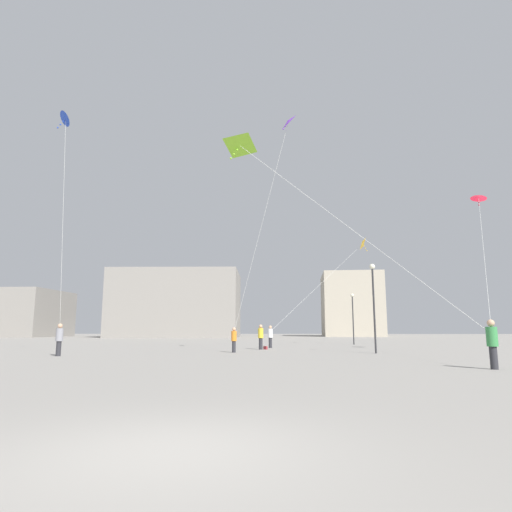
# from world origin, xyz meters

# --- Properties ---
(ground_plane) EXTENTS (300.00, 300.00, 0.00)m
(ground_plane) POSITION_xyz_m (0.00, 0.00, 0.00)
(ground_plane) COLOR gray
(person_in_yellow) EXTENTS (0.40, 0.40, 1.84)m
(person_in_yellow) POSITION_xyz_m (-0.15, 27.83, 1.01)
(person_in_yellow) COLOR #2D2D33
(person_in_yellow) RESTS_ON ground_plane
(person_in_orange) EXTENTS (0.35, 0.35, 1.61)m
(person_in_orange) POSITION_xyz_m (-1.68, 23.29, 0.88)
(person_in_orange) COLOR #2D2D33
(person_in_orange) RESTS_ON ground_plane
(person_in_green) EXTENTS (0.40, 0.40, 1.84)m
(person_in_green) POSITION_xyz_m (9.29, 11.69, 1.01)
(person_in_green) COLOR #2D2D33
(person_in_green) RESTS_ON ground_plane
(person_in_grey) EXTENTS (0.39, 0.39, 1.80)m
(person_in_grey) POSITION_xyz_m (-11.05, 18.85, 0.99)
(person_in_grey) COLOR #2D2D33
(person_in_grey) RESTS_ON ground_plane
(person_in_white) EXTENTS (0.39, 0.39, 1.80)m
(person_in_white) POSITION_xyz_m (0.49, 30.70, 0.98)
(person_in_white) COLOR #2D2D33
(person_in_white) RESTS_ON ground_plane
(kite_cobalt_diamond) EXTENTS (1.13, 1.14, 13.30)m
(kite_cobalt_diamond) POSITION_xyz_m (-11.60, 18.77, 13.97)
(kite_cobalt_diamond) COLOR blue
(kite_violet_diamond) EXTENTS (4.36, 2.51, 14.18)m
(kite_violet_diamond) POSITION_xyz_m (1.97, 21.55, 14.85)
(kite_violet_diamond) COLOR purple
(kite_amber_delta) EXTENTS (9.29, 6.88, 8.81)m
(kite_amber_delta) POSITION_xyz_m (9.15, 36.67, 9.48)
(kite_amber_delta) COLOR yellow
(kite_lime_delta) EXTENTS (10.53, 2.57, 8.86)m
(kite_lime_delta) POSITION_xyz_m (-0.27, 13.40, 9.64)
(kite_lime_delta) COLOR #8CD12D
(kite_crimson_diamond) EXTENTS (5.92, 12.35, 9.24)m
(kite_crimson_diamond) POSITION_xyz_m (14.53, 23.33, 10.01)
(kite_crimson_diamond) COLOR red
(building_left_hall) EXTENTS (20.14, 17.02, 9.53)m
(building_left_hall) POSITION_xyz_m (-55.00, 84.04, 4.77)
(building_left_hall) COLOR gray
(building_left_hall) RESTS_ON ground_plane
(building_centre_hall) EXTENTS (24.56, 17.18, 12.72)m
(building_centre_hall) POSITION_xyz_m (-19.00, 80.66, 6.36)
(building_centre_hall) COLOR gray
(building_centre_hall) RESTS_ON ground_plane
(building_right_hall) EXTENTS (13.18, 17.12, 13.73)m
(building_right_hall) POSITION_xyz_m (17.00, 94.77, 6.87)
(building_right_hall) COLOR #B2A893
(building_right_hall) RESTS_ON ground_plane
(lamppost_east) EXTENTS (0.36, 0.36, 5.62)m
(lamppost_east) POSITION_xyz_m (7.25, 22.71, 3.71)
(lamppost_east) COLOR #2D2D30
(lamppost_east) RESTS_ON ground_plane
(lamppost_west) EXTENTS (0.36, 0.36, 5.06)m
(lamppost_west) POSITION_xyz_m (8.58, 39.46, 3.39)
(lamppost_west) COLOR #2D2D30
(lamppost_west) RESTS_ON ground_plane
(handbag_beside_flyer) EXTENTS (0.32, 0.33, 0.24)m
(handbag_beside_flyer) POSITION_xyz_m (0.20, 27.93, 0.12)
(handbag_beside_flyer) COLOR maroon
(handbag_beside_flyer) RESTS_ON ground_plane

